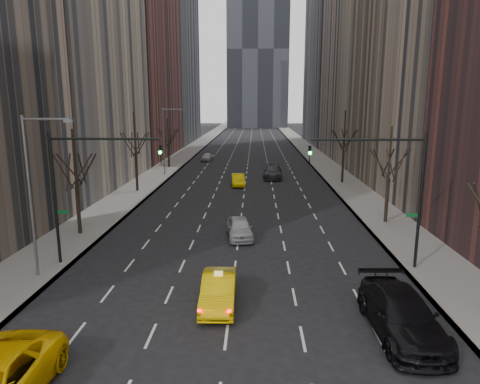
# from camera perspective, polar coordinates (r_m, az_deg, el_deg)

# --- Properties ---
(sidewalk_left) EXTENTS (4.50, 320.00, 0.15)m
(sidewalk_left) POSITION_cam_1_polar(r_m,az_deg,el_deg) (84.18, -7.20, 5.09)
(sidewalk_left) COLOR slate
(sidewalk_left) RESTS_ON ground
(sidewalk_right) EXTENTS (4.50, 320.00, 0.15)m
(sidewalk_right) POSITION_cam_1_polar(r_m,az_deg,el_deg) (83.84, 9.63, 4.99)
(sidewalk_right) COLOR slate
(sidewalk_right) RESTS_ON ground
(bld_left_far) EXTENTS (14.00, 28.00, 44.00)m
(bld_left_far) POSITION_cam_1_polar(r_m,az_deg,el_deg) (82.65, -14.83, 19.93)
(bld_left_far) COLOR brown
(bld_left_far) RESTS_ON ground
(bld_left_deep) EXTENTS (14.00, 30.00, 60.00)m
(bld_left_deep) POSITION_cam_1_polar(r_m,az_deg,el_deg) (112.70, -10.38, 21.96)
(bld_left_deep) COLOR slate
(bld_left_deep) RESTS_ON ground
(bld_right_far) EXTENTS (14.00, 28.00, 50.00)m
(bld_right_far) POSITION_cam_1_polar(r_m,az_deg,el_deg) (80.64, 17.94, 22.14)
(bld_right_far) COLOR tan
(bld_right_far) RESTS_ON ground
(bld_right_deep) EXTENTS (14.00, 30.00, 58.00)m
(bld_right_deep) POSITION_cam_1_polar(r_m,az_deg,el_deg) (111.11, 13.48, 21.46)
(bld_right_deep) COLOR slate
(bld_right_deep) RESTS_ON ground
(tree_lw_b) EXTENTS (3.36, 3.50, 7.82)m
(tree_lw_b) POSITION_cam_1_polar(r_m,az_deg,el_deg) (33.81, -20.95, 0.66)
(tree_lw_b) COLOR black
(tree_lw_b) RESTS_ON ground
(tree_lw_c) EXTENTS (3.36, 3.50, 8.74)m
(tree_lw_c) POSITION_cam_1_polar(r_m,az_deg,el_deg) (48.71, -13.73, 4.68)
(tree_lw_c) COLOR black
(tree_lw_c) RESTS_ON ground
(tree_lw_d) EXTENTS (3.36, 3.50, 7.36)m
(tree_lw_d) POSITION_cam_1_polar(r_m,az_deg,el_deg) (66.16, -9.53, 6.24)
(tree_lw_d) COLOR black
(tree_lw_d) RESTS_ON ground
(tree_rw_b) EXTENTS (3.36, 3.50, 7.82)m
(tree_rw_b) POSITION_cam_1_polar(r_m,az_deg,el_deg) (36.70, 19.16, 1.62)
(tree_rw_b) COLOR black
(tree_rw_b) RESTS_ON ground
(tree_rw_c) EXTENTS (3.36, 3.50, 8.74)m
(tree_rw_c) POSITION_cam_1_polar(r_m,az_deg,el_deg) (53.95, 13.65, 5.35)
(tree_rw_c) COLOR black
(tree_rw_c) RESTS_ON ground
(traffic_mast_left) EXTENTS (6.69, 0.39, 8.00)m
(traffic_mast_left) POSITION_cam_1_polar(r_m,az_deg,el_deg) (26.95, -20.44, 1.86)
(traffic_mast_left) COLOR black
(traffic_mast_left) RESTS_ON ground
(traffic_mast_right) EXTENTS (6.69, 0.39, 8.00)m
(traffic_mast_right) POSITION_cam_1_polar(r_m,az_deg,el_deg) (26.14, 19.67, 1.63)
(traffic_mast_right) COLOR black
(traffic_mast_right) RESTS_ON ground
(streetlight_near) EXTENTS (2.83, 0.22, 9.00)m
(streetlight_near) POSITION_cam_1_polar(r_m,az_deg,el_deg) (25.88, -25.67, 1.34)
(streetlight_near) COLOR slate
(streetlight_near) RESTS_ON ground
(streetlight_far) EXTENTS (2.83, 0.22, 9.00)m
(streetlight_far) POSITION_cam_1_polar(r_m,az_deg,el_deg) (58.92, -9.83, 7.57)
(streetlight_far) COLOR slate
(streetlight_far) RESTS_ON ground
(taxi_sedan) EXTENTS (1.70, 4.68, 1.53)m
(taxi_sedan) POSITION_cam_1_polar(r_m,az_deg,el_deg) (21.57, -2.86, -12.96)
(taxi_sedan) COLOR #D9B004
(taxi_sedan) RESTS_ON ground
(silver_sedan_ahead) EXTENTS (2.34, 4.61, 1.50)m
(silver_sedan_ahead) POSITION_cam_1_polar(r_m,az_deg,el_deg) (31.67, -0.07, -4.78)
(silver_sedan_ahead) COLOR #A7AAAF
(silver_sedan_ahead) RESTS_ON ground
(parked_suv_black) EXTENTS (2.78, 6.40, 1.83)m
(parked_suv_black) POSITION_cam_1_polar(r_m,az_deg,el_deg) (20.26, 20.73, -15.01)
(parked_suv_black) COLOR black
(parked_suv_black) RESTS_ON ground
(far_taxi) EXTENTS (1.81, 4.39, 1.41)m
(far_taxi) POSITION_cam_1_polar(r_m,az_deg,el_deg) (51.45, -0.24, 1.64)
(far_taxi) COLOR yellow
(far_taxi) RESTS_ON ground
(far_suv_grey) EXTENTS (2.69, 6.05, 1.73)m
(far_suv_grey) POSITION_cam_1_polar(r_m,az_deg,el_deg) (56.79, 4.37, 2.73)
(far_suv_grey) COLOR #313036
(far_suv_grey) RESTS_ON ground
(far_car_white) EXTENTS (2.07, 4.09, 1.33)m
(far_car_white) POSITION_cam_1_polar(r_m,az_deg,el_deg) (73.89, -4.39, 4.68)
(far_car_white) COLOR #BCBCBC
(far_car_white) RESTS_ON ground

